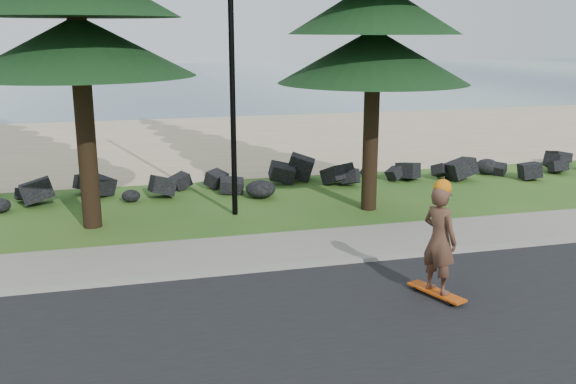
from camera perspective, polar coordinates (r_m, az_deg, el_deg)
The scene contains 9 objects.
ground at distance 13.54m, azimuth -2.37°, elevation -5.64°, with size 160.00×160.00×0.00m, color #27571B.
road at distance 9.56m, azimuth 3.56°, elevation -14.48°, with size 160.00×7.00×0.02m, color black.
kerb at distance 12.70m, azimuth -1.50°, elevation -6.76°, with size 160.00×0.20×0.10m, color gray.
sidewalk at distance 13.71m, azimuth -2.55°, elevation -5.20°, with size 160.00×2.00×0.08m, color gray.
beach_sand at distance 27.47m, azimuth -8.82°, elevation 4.44°, with size 160.00×15.00×0.01m, color tan.
ocean at distance 63.67m, azimuth -12.31°, elevation 9.77°, with size 160.00×58.00×0.01m, color #3C5B72.
seawall_boulders at distance 18.82m, azimuth -5.99°, elevation 0.01°, with size 60.00×2.40×1.10m, color black, non-canonical shape.
lamp_post at distance 15.88m, azimuth -5.04°, elevation 12.51°, with size 0.25×0.14×8.14m.
skateboarder at distance 11.39m, azimuth 13.31°, elevation -4.18°, with size 0.68×1.17×2.14m.
Camera 1 is at (-2.66, -12.45, 4.60)m, focal length 40.00 mm.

